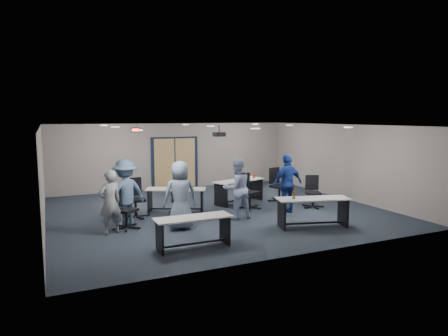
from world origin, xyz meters
name	(u,v)px	position (x,y,z in m)	size (l,w,h in m)	color
floor	(217,211)	(0.00, 0.00, 0.00)	(10.00, 10.00, 0.00)	black
back_wall	(175,156)	(0.00, 4.50, 1.35)	(10.00, 0.04, 2.70)	gray
front_wall	(300,194)	(0.00, -4.50, 1.35)	(10.00, 0.04, 2.70)	gray
left_wall	(42,179)	(-5.00, 0.00, 1.35)	(0.04, 9.00, 2.70)	gray
right_wall	(343,161)	(5.00, 0.00, 1.35)	(0.04, 9.00, 2.70)	gray
ceiling	(217,125)	(0.00, 0.00, 2.70)	(10.00, 9.00, 0.04)	white
double_door	(175,163)	(0.00, 4.46, 1.05)	(2.00, 0.07, 2.20)	black
exit_sign	(136,130)	(-1.60, 4.44, 2.45)	(0.32, 0.07, 0.18)	black
ceiling_projector	(219,134)	(0.30, 0.50, 2.40)	(0.35, 0.32, 0.37)	black
ceiling_can_lights	(214,126)	(0.00, 0.25, 2.67)	(6.24, 5.74, 0.02)	white
table_front_left	(193,227)	(-1.91, -3.12, 0.49)	(1.77, 0.59, 0.72)	#A9A7A0
table_front_right	(313,207)	(1.62, -2.80, 0.55)	(2.06, 1.15, 1.09)	#A9A7A0
table_back_left	(176,196)	(-1.24, 0.36, 0.51)	(1.93, 1.33, 0.75)	#A9A7A0
table_back_right	(239,187)	(1.18, 0.79, 0.55)	(2.07, 1.28, 0.93)	#A9A7A0
chair_back_a	(135,198)	(-2.54, 0.16, 0.59)	(0.74, 0.74, 1.17)	black
chair_back_b	(178,199)	(-1.27, 0.04, 0.49)	(0.61, 0.61, 0.97)	black
chair_back_c	(250,191)	(1.10, -0.15, 0.57)	(0.71, 0.71, 1.14)	black
chair_back_d	(279,185)	(2.54, 0.35, 0.59)	(0.75, 0.75, 1.19)	black
chair_loose_left	(126,209)	(-3.02, -0.94, 0.56)	(0.70, 0.70, 1.11)	black
chair_loose_right	(313,192)	(3.05, -0.88, 0.53)	(0.66, 0.66, 1.05)	black
person_gray	(110,202)	(-3.46, -1.23, 0.82)	(0.60, 0.39, 1.64)	gray
person_plaid	(180,195)	(-1.70, -1.54, 0.92)	(0.89, 0.58, 1.83)	slate
person_lightblue	(237,189)	(0.15, -1.16, 0.89)	(0.87, 0.68, 1.79)	#93A0C3
person_navy	(287,184)	(1.88, -1.16, 0.92)	(1.07, 0.45, 1.83)	navy
person_back	(125,193)	(-2.97, -0.62, 0.92)	(1.18, 0.68, 1.83)	#455F7D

